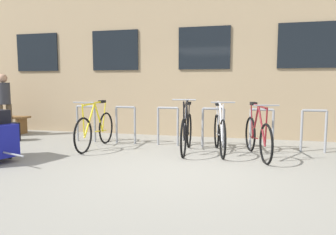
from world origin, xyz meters
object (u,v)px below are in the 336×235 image
at_px(bicycle_silver, 219,133).
at_px(wooden_bench, 1,121).
at_px(person_by_bench, 4,101).
at_px(bicycle_yellow, 95,129).
at_px(bicycle_maroon, 257,136).
at_px(bicycle_black, 187,132).
at_px(backpack, 13,132).

bearing_deg(bicycle_silver, wooden_bench, 170.09).
xyz_separation_m(bicycle_silver, person_by_bench, (-5.59, 0.64, 0.53)).
distance_m(bicycle_silver, person_by_bench, 5.65).
distance_m(bicycle_yellow, bicycle_maroon, 3.36).
height_order(bicycle_black, person_by_bench, person_by_bench).
bearing_deg(wooden_bench, person_by_bench, -39.70).
bearing_deg(wooden_bench, bicycle_maroon, -10.42).
bearing_deg(wooden_bench, bicycle_black, -11.81).
distance_m(bicycle_yellow, person_by_bench, 3.10).
height_order(bicycle_black, bicycle_maroon, bicycle_black).
xyz_separation_m(bicycle_maroon, bicycle_silver, (-0.72, 0.19, 0.01)).
bearing_deg(backpack, bicycle_yellow, 16.09).
relative_size(bicycle_silver, wooden_bench, 1.04).
height_order(bicycle_yellow, wooden_bench, bicycle_yellow).
distance_m(bicycle_black, wooden_bench, 5.57).
xyz_separation_m(wooden_bench, backpack, (1.18, -0.94, -0.13)).
bearing_deg(backpack, bicycle_silver, 20.92).
relative_size(bicycle_black, backpack, 3.90).
distance_m(bicycle_black, person_by_bench, 5.02).
xyz_separation_m(person_by_bench, backpack, (0.67, -0.52, -0.71)).
relative_size(bicycle_black, person_by_bench, 1.06).
xyz_separation_m(bicycle_black, bicycle_yellow, (-1.98, -0.05, -0.01)).
height_order(wooden_bench, person_by_bench, person_by_bench).
height_order(person_by_bench, backpack, person_by_bench).
bearing_deg(bicycle_black, person_by_bench, 171.74).
distance_m(wooden_bench, backpack, 1.51).
xyz_separation_m(bicycle_silver, backpack, (-4.92, 0.13, -0.18)).
height_order(bicycle_yellow, person_by_bench, person_by_bench).
relative_size(bicycle_maroon, bicycle_silver, 1.02).
xyz_separation_m(bicycle_black, wooden_bench, (-5.45, 1.14, -0.05)).
bearing_deg(bicycle_maroon, bicycle_silver, 165.29).
bearing_deg(bicycle_maroon, bicycle_black, 175.18).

